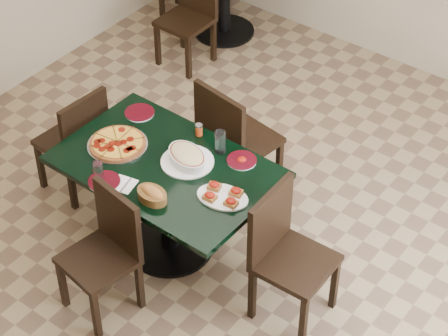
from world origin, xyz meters
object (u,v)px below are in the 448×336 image
Objects in this scene: chair_far at (232,137)px; bread_basket at (152,194)px; pepperoni_pizza at (117,144)px; chair_right at (284,249)px; back_chair_near at (191,11)px; lasagna_casserole at (187,157)px; main_table at (167,186)px; chair_near at (107,247)px; chair_left at (78,138)px; bruschetta_platter at (223,195)px.

chair_far reaches higher than bread_basket.
pepperoni_pizza is at bearing 69.34° from chair_far.
chair_right is at bearing 152.26° from chair_far.
back_chair_near is 2.34m from lasagna_casserole.
chair_near reaches higher than main_table.
chair_right reaches higher than chair_left.
lasagna_casserole is at bearing 148.27° from bruschetta_platter.
chair_far is 1.13× the size of chair_near.
chair_left reaches higher than bread_basket.
back_chair_near is 2.69m from bruschetta_platter.
chair_left is 3.99× the size of bread_basket.
pepperoni_pizza is (-1.28, -0.07, 0.24)m from chair_right.
chair_far is at bearing 60.99° from pepperoni_pizza.
chair_far is at bearing -41.84° from back_chair_near.
pepperoni_pizza is at bearing -144.69° from lasagna_casserole.
pepperoni_pizza is 0.58m from bread_basket.
back_chair_near is at bearing 126.13° from main_table.
back_chair_near reaches higher than main_table.
chair_near is 0.79m from bruschetta_platter.
lasagna_casserole is 1.62× the size of bread_basket.
bruschetta_platter is at bearing 58.84° from chair_near.
pepperoni_pizza is at bearing -63.28° from back_chair_near.
pepperoni_pizza is (-0.40, -0.72, 0.21)m from chair_far.
lasagna_casserole is at bearing 101.09° from bread_basket.
bread_basket is at bearing -55.70° from back_chair_near.
bread_basket is (0.52, -0.25, 0.02)m from pepperoni_pizza.
chair_far reaches higher than back_chair_near.
chair_right reaches higher than pepperoni_pizza.
chair_far is at bearing 115.65° from lasagna_casserole.
chair_near reaches higher than bread_basket.
chair_left is at bearing 163.22° from bruschetta_platter.
chair_near is at bearing -54.91° from pepperoni_pizza.
back_chair_near is (-1.35, 1.92, -0.08)m from main_table.
pepperoni_pizza is 0.49m from lasagna_casserole.
main_table is 0.68m from chair_far.
chair_left is 2.46× the size of lasagna_casserole.
bread_basket is at bearing 74.01° from chair_near.
lasagna_casserole is (0.07, -0.57, 0.24)m from chair_far.
main_table is 1.52× the size of chair_right.
back_chair_near is 2.69m from bread_basket.
lasagna_casserole is (-0.81, 0.07, 0.27)m from chair_right.
chair_far reaches higher than chair_near.
chair_near is 0.76m from lasagna_casserole.
chair_right reaches higher than chair_near.
bread_basket is (1.03, -0.36, 0.30)m from chair_left.
back_chair_near is 2.44× the size of lasagna_casserole.
chair_near is (-0.02, -1.26, -0.07)m from chair_far.
bruschetta_platter is at bearing 131.32° from chair_far.
lasagna_casserole is at bearing -51.16° from back_chair_near.
lasagna_casserole is at bearing 105.70° from chair_far.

